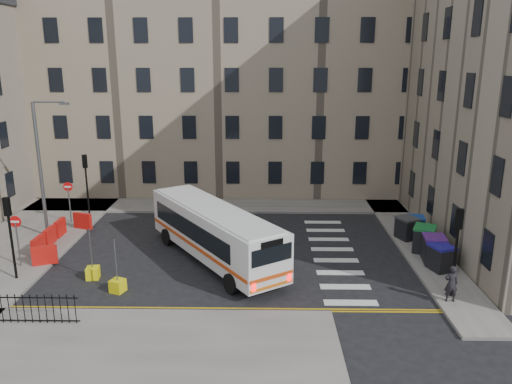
{
  "coord_description": "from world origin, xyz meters",
  "views": [
    {
      "loc": [
        0.1,
        -26.23,
        10.62
      ],
      "look_at": [
        -0.37,
        1.76,
        3.0
      ],
      "focal_mm": 35.0,
      "sensor_mm": 36.0,
      "label": 1
    }
  ],
  "objects_px": {
    "pedestrian": "(451,284)",
    "bollard_yellow": "(93,273)",
    "bus": "(214,231)",
    "wheelie_bin_a": "(441,257)",
    "wheelie_bin_b": "(434,249)",
    "streetlamp": "(40,168)",
    "wheelie_bin_e": "(416,226)",
    "wheelie_bin_d": "(407,228)",
    "bollard_chevron": "(118,286)",
    "wheelie_bin_c": "(424,239)"
  },
  "relations": [
    {
      "from": "bus",
      "to": "wheelie_bin_c",
      "type": "distance_m",
      "value": 11.61
    },
    {
      "from": "wheelie_bin_a",
      "to": "pedestrian",
      "type": "height_order",
      "value": "pedestrian"
    },
    {
      "from": "wheelie_bin_a",
      "to": "wheelie_bin_e",
      "type": "xyz_separation_m",
      "value": [
        0.18,
        4.99,
        -0.05
      ]
    },
    {
      "from": "wheelie_bin_c",
      "to": "wheelie_bin_e",
      "type": "relative_size",
      "value": 1.35
    },
    {
      "from": "wheelie_bin_c",
      "to": "wheelie_bin_d",
      "type": "height_order",
      "value": "wheelie_bin_c"
    },
    {
      "from": "bus",
      "to": "pedestrian",
      "type": "bearing_deg",
      "value": -57.44
    },
    {
      "from": "wheelie_bin_c",
      "to": "pedestrian",
      "type": "distance_m",
      "value": 5.92
    },
    {
      "from": "bus",
      "to": "wheelie_bin_c",
      "type": "height_order",
      "value": "bus"
    },
    {
      "from": "streetlamp",
      "to": "wheelie_bin_d",
      "type": "bearing_deg",
      "value": -0.37
    },
    {
      "from": "bus",
      "to": "pedestrian",
      "type": "height_order",
      "value": "bus"
    },
    {
      "from": "bus",
      "to": "bollard_chevron",
      "type": "xyz_separation_m",
      "value": [
        -4.17,
        -3.74,
        -1.38
      ]
    },
    {
      "from": "streetlamp",
      "to": "wheelie_bin_e",
      "type": "height_order",
      "value": "streetlamp"
    },
    {
      "from": "bus",
      "to": "wheelie_bin_b",
      "type": "xyz_separation_m",
      "value": [
        11.58,
        -0.24,
        -0.82
      ]
    },
    {
      "from": "wheelie_bin_d",
      "to": "bollard_yellow",
      "type": "bearing_deg",
      "value": 174.93
    },
    {
      "from": "wheelie_bin_b",
      "to": "wheelie_bin_e",
      "type": "relative_size",
      "value": 1.14
    },
    {
      "from": "bus",
      "to": "bollard_chevron",
      "type": "height_order",
      "value": "bus"
    },
    {
      "from": "streetlamp",
      "to": "bollard_chevron",
      "type": "relative_size",
      "value": 13.57
    },
    {
      "from": "bus",
      "to": "bollard_chevron",
      "type": "distance_m",
      "value": 5.77
    },
    {
      "from": "bollard_yellow",
      "to": "wheelie_bin_b",
      "type": "bearing_deg",
      "value": 6.85
    },
    {
      "from": "wheelie_bin_a",
      "to": "wheelie_bin_d",
      "type": "height_order",
      "value": "wheelie_bin_a"
    },
    {
      "from": "streetlamp",
      "to": "bus",
      "type": "xyz_separation_m",
      "value": [
        10.46,
        -3.34,
        -2.65
      ]
    },
    {
      "from": "bus",
      "to": "wheelie_bin_c",
      "type": "xyz_separation_m",
      "value": [
        11.52,
        1.18,
        -0.8
      ]
    },
    {
      "from": "pedestrian",
      "to": "bollard_yellow",
      "type": "xyz_separation_m",
      "value": [
        -16.68,
        2.37,
        -0.69
      ]
    },
    {
      "from": "bollard_yellow",
      "to": "bus",
      "type": "bearing_deg",
      "value": 21.86
    },
    {
      "from": "wheelie_bin_e",
      "to": "bus",
      "type": "bearing_deg",
      "value": -154.52
    },
    {
      "from": "wheelie_bin_d",
      "to": "bollard_chevron",
      "type": "xyz_separation_m",
      "value": [
        -15.3,
        -6.94,
        -0.51
      ]
    },
    {
      "from": "streetlamp",
      "to": "wheelie_bin_e",
      "type": "bearing_deg",
      "value": 0.87
    },
    {
      "from": "wheelie_bin_d",
      "to": "pedestrian",
      "type": "xyz_separation_m",
      "value": [
        -0.25,
        -7.91,
        0.19
      ]
    },
    {
      "from": "wheelie_bin_b",
      "to": "wheelie_bin_c",
      "type": "xyz_separation_m",
      "value": [
        -0.06,
        1.42,
        0.02
      ]
    },
    {
      "from": "wheelie_bin_b",
      "to": "bollard_yellow",
      "type": "height_order",
      "value": "wheelie_bin_b"
    },
    {
      "from": "pedestrian",
      "to": "bollard_chevron",
      "type": "relative_size",
      "value": 2.81
    },
    {
      "from": "bollard_yellow",
      "to": "pedestrian",
      "type": "bearing_deg",
      "value": -8.1
    },
    {
      "from": "wheelie_bin_b",
      "to": "wheelie_bin_e",
      "type": "distance_m",
      "value": 3.93
    },
    {
      "from": "wheelie_bin_c",
      "to": "bollard_yellow",
      "type": "height_order",
      "value": "wheelie_bin_c"
    },
    {
      "from": "wheelie_bin_a",
      "to": "wheelie_bin_b",
      "type": "distance_m",
      "value": 1.07
    },
    {
      "from": "bus",
      "to": "pedestrian",
      "type": "relative_size",
      "value": 6.06
    },
    {
      "from": "streetlamp",
      "to": "bollard_yellow",
      "type": "distance_m",
      "value": 8.37
    },
    {
      "from": "pedestrian",
      "to": "bollard_chevron",
      "type": "xyz_separation_m",
      "value": [
        -15.05,
        0.96,
        -0.69
      ]
    },
    {
      "from": "wheelie_bin_e",
      "to": "bollard_yellow",
      "type": "distance_m",
      "value": 18.59
    },
    {
      "from": "bus",
      "to": "wheelie_bin_a",
      "type": "xyz_separation_m",
      "value": [
        11.6,
        -1.31,
        -0.87
      ]
    },
    {
      "from": "streetlamp",
      "to": "wheelie_bin_b",
      "type": "distance_m",
      "value": 22.6
    },
    {
      "from": "bus",
      "to": "wheelie_bin_d",
      "type": "relative_size",
      "value": 6.87
    },
    {
      "from": "wheelie_bin_e",
      "to": "bollard_yellow",
      "type": "bearing_deg",
      "value": -153.01
    },
    {
      "from": "bollard_chevron",
      "to": "wheelie_bin_d",
      "type": "bearing_deg",
      "value": 24.42
    },
    {
      "from": "bus",
      "to": "wheelie_bin_d",
      "type": "xyz_separation_m",
      "value": [
        11.13,
        3.2,
        -0.88
      ]
    },
    {
      "from": "wheelie_bin_b",
      "to": "pedestrian",
      "type": "height_order",
      "value": "pedestrian"
    },
    {
      "from": "bus",
      "to": "wheelie_bin_c",
      "type": "relative_size",
      "value": 6.15
    },
    {
      "from": "wheelie_bin_d",
      "to": "wheelie_bin_e",
      "type": "distance_m",
      "value": 0.81
    },
    {
      "from": "wheelie_bin_a",
      "to": "wheelie_bin_b",
      "type": "relative_size",
      "value": 1.04
    },
    {
      "from": "wheelie_bin_a",
      "to": "wheelie_bin_b",
      "type": "height_order",
      "value": "wheelie_bin_b"
    }
  ]
}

